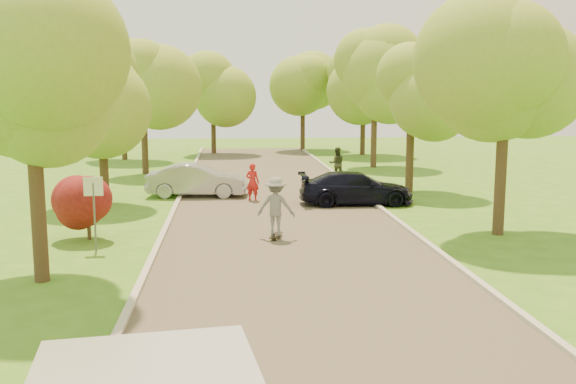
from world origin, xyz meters
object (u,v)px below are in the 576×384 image
object	(u,v)px
silver_sedan	(197,180)
skateboarder	(276,206)
person_striped	(253,182)
dark_sedan	(356,188)
longboard	(276,235)
person_olive	(337,163)
street_sign	(94,198)

from	to	relation	value
silver_sedan	skateboarder	distance (m)	9.09
skateboarder	person_striped	size ratio (longest dim) A/B	1.14
silver_sedan	dark_sedan	bearing A→B (deg)	-106.11
silver_sedan	longboard	distance (m)	9.11
person_olive	longboard	bearing A→B (deg)	74.18
person_olive	person_striped	bearing A→B (deg)	55.02
street_sign	skateboarder	size ratio (longest dim) A/B	1.18
street_sign	dark_sedan	xyz separation A→B (m)	(9.10, 7.01, -0.89)
longboard	person_striped	distance (m)	7.26
street_sign	silver_sedan	xyz separation A→B (m)	(2.50, 9.69, -0.84)
person_olive	street_sign	bearing A→B (deg)	58.28
longboard	skateboarder	bearing A→B (deg)	-71.49
dark_sedan	skateboarder	world-z (taller)	skateboarder
person_striped	person_olive	xyz separation A→B (m)	(4.70, 6.35, 0.05)
street_sign	longboard	size ratio (longest dim) A/B	2.22
dark_sedan	person_olive	world-z (taller)	person_olive
street_sign	longboard	world-z (taller)	street_sign
street_sign	person_olive	world-z (taller)	street_sign
street_sign	dark_sedan	size ratio (longest dim) A/B	0.47
street_sign	person_striped	world-z (taller)	street_sign
dark_sedan	person_olive	distance (m)	7.64
silver_sedan	skateboarder	bearing A→B (deg)	-155.68
skateboarder	person_olive	world-z (taller)	skateboarder
street_sign	longboard	xyz separation A→B (m)	(5.36, 1.07, -1.46)
silver_sedan	person_striped	xyz separation A→B (m)	(2.40, -1.41, 0.08)
skateboarder	person_olive	xyz separation A→B (m)	(4.24, 13.56, -0.19)
silver_sedan	person_striped	size ratio (longest dim) A/B	2.72
street_sign	longboard	distance (m)	5.66
silver_sedan	longboard	bearing A→B (deg)	-155.68
longboard	person_olive	world-z (taller)	person_olive
silver_sedan	person_striped	world-z (taller)	person_striped
dark_sedan	person_striped	distance (m)	4.39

